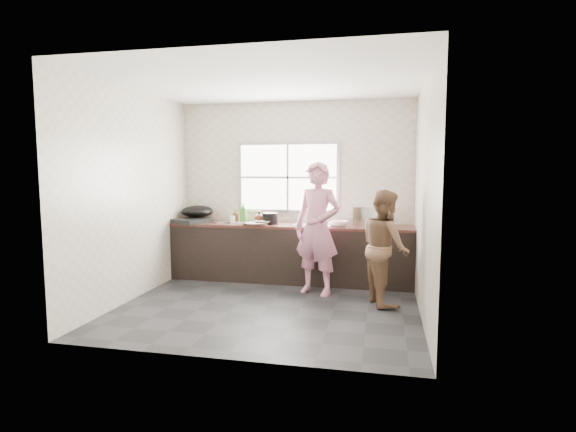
% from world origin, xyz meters
% --- Properties ---
extents(floor, '(3.60, 3.20, 0.01)m').
position_xyz_m(floor, '(0.00, 0.00, -0.01)').
color(floor, '#262628').
rests_on(floor, ground).
extents(ceiling, '(3.60, 3.20, 0.01)m').
position_xyz_m(ceiling, '(0.00, 0.00, 2.71)').
color(ceiling, silver).
rests_on(ceiling, wall_back).
extents(wall_back, '(3.60, 0.01, 2.70)m').
position_xyz_m(wall_back, '(0.00, 1.60, 1.35)').
color(wall_back, beige).
rests_on(wall_back, ground).
extents(wall_left, '(0.01, 3.20, 2.70)m').
position_xyz_m(wall_left, '(-1.80, 0.00, 1.35)').
color(wall_left, beige).
rests_on(wall_left, ground).
extents(wall_right, '(0.01, 3.20, 2.70)m').
position_xyz_m(wall_right, '(1.80, 0.00, 1.35)').
color(wall_right, beige).
rests_on(wall_right, ground).
extents(wall_front, '(3.60, 0.01, 2.70)m').
position_xyz_m(wall_front, '(0.00, -1.60, 1.35)').
color(wall_front, silver).
rests_on(wall_front, ground).
extents(cabinet, '(3.60, 0.62, 0.82)m').
position_xyz_m(cabinet, '(0.00, 1.29, 0.41)').
color(cabinet, black).
rests_on(cabinet, floor).
extents(countertop, '(3.60, 0.64, 0.04)m').
position_xyz_m(countertop, '(0.00, 1.29, 0.84)').
color(countertop, '#3C1E18').
rests_on(countertop, cabinet).
extents(sink, '(0.55, 0.45, 0.02)m').
position_xyz_m(sink, '(0.35, 1.29, 0.86)').
color(sink, silver).
rests_on(sink, countertop).
extents(faucet, '(0.02, 0.02, 0.30)m').
position_xyz_m(faucet, '(0.35, 1.49, 1.01)').
color(faucet, silver).
rests_on(faucet, countertop).
extents(window_frame, '(1.60, 0.05, 1.10)m').
position_xyz_m(window_frame, '(-0.10, 1.59, 1.55)').
color(window_frame, '#9EA0A5').
rests_on(window_frame, wall_back).
extents(window_glazing, '(1.50, 0.01, 1.00)m').
position_xyz_m(window_glazing, '(-0.10, 1.57, 1.55)').
color(window_glazing, white).
rests_on(window_glazing, window_frame).
extents(woman, '(0.71, 0.58, 1.66)m').
position_xyz_m(woman, '(0.50, 0.67, 0.83)').
color(woman, pink).
rests_on(woman, floor).
extents(person_side, '(0.76, 0.85, 1.43)m').
position_xyz_m(person_side, '(1.39, 0.41, 0.72)').
color(person_side, brown).
rests_on(person_side, floor).
extents(cutting_board, '(0.47, 0.47, 0.04)m').
position_xyz_m(cutting_board, '(-0.48, 1.08, 0.88)').
color(cutting_board, black).
rests_on(cutting_board, countertop).
extents(cleaver, '(0.18, 0.09, 0.01)m').
position_xyz_m(cleaver, '(-0.45, 1.33, 0.90)').
color(cleaver, '#B6B7BD').
rests_on(cleaver, cutting_board).
extents(bowl_mince, '(0.27, 0.27, 0.06)m').
position_xyz_m(bowl_mince, '(-0.39, 1.17, 0.89)').
color(bowl_mince, silver).
rests_on(bowl_mince, countertop).
extents(bowl_crabs, '(0.27, 0.27, 0.06)m').
position_xyz_m(bowl_crabs, '(0.73, 1.19, 0.89)').
color(bowl_crabs, white).
rests_on(bowl_crabs, countertop).
extents(bowl_held, '(0.20, 0.20, 0.06)m').
position_xyz_m(bowl_held, '(0.65, 1.30, 0.89)').
color(bowl_held, white).
rests_on(bowl_held, countertop).
extents(black_pot, '(0.29, 0.29, 0.17)m').
position_xyz_m(black_pot, '(-0.30, 1.25, 0.94)').
color(black_pot, black).
rests_on(black_pot, countertop).
extents(plate_food, '(0.26, 0.26, 0.02)m').
position_xyz_m(plate_food, '(-0.81, 1.28, 0.87)').
color(plate_food, silver).
rests_on(plate_food, countertop).
extents(bottle_green, '(0.13, 0.13, 0.32)m').
position_xyz_m(bottle_green, '(-0.73, 1.30, 1.02)').
color(bottle_green, '#39802A').
rests_on(bottle_green, countertop).
extents(bottle_brown_tall, '(0.11, 0.11, 0.18)m').
position_xyz_m(bottle_brown_tall, '(-0.87, 1.32, 0.95)').
color(bottle_brown_tall, '#513614').
rests_on(bottle_brown_tall, countertop).
extents(bottle_brown_short, '(0.14, 0.14, 0.18)m').
position_xyz_m(bottle_brown_short, '(-0.49, 1.31, 0.95)').
color(bottle_brown_short, '#431C10').
rests_on(bottle_brown_short, countertop).
extents(glass_jar, '(0.09, 0.09, 0.11)m').
position_xyz_m(glass_jar, '(-0.88, 1.21, 0.92)').
color(glass_jar, white).
rests_on(glass_jar, countertop).
extents(burner, '(0.56, 0.56, 0.06)m').
position_xyz_m(burner, '(-1.52, 1.11, 0.89)').
color(burner, black).
rests_on(burner, countertop).
extents(wok, '(0.62, 0.62, 0.19)m').
position_xyz_m(wok, '(-1.52, 1.38, 1.01)').
color(wok, black).
rests_on(wok, burner).
extents(dish_rack, '(0.40, 0.32, 0.26)m').
position_xyz_m(dish_rack, '(1.07, 1.52, 0.99)').
color(dish_rack, white).
rests_on(dish_rack, countertop).
extents(pot_lid_left, '(0.31, 0.31, 0.01)m').
position_xyz_m(pot_lid_left, '(-1.09, 1.30, 0.87)').
color(pot_lid_left, '#B1B3B8').
rests_on(pot_lid_left, countertop).
extents(pot_lid_right, '(0.30, 0.30, 0.01)m').
position_xyz_m(pot_lid_right, '(-0.85, 1.52, 0.87)').
color(pot_lid_right, '#ACAEB3').
rests_on(pot_lid_right, countertop).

